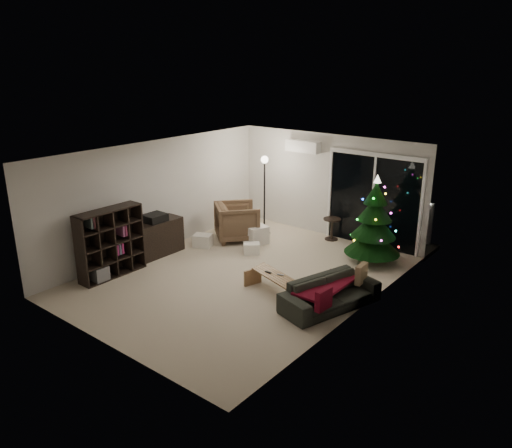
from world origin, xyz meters
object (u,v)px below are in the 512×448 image
(media_cabinet, at_px, (156,238))
(christmas_tree, at_px, (374,220))
(sofa, at_px, (330,293))
(armchair, at_px, (237,222))
(coffee_table, at_px, (274,283))
(bookshelf, at_px, (105,241))

(media_cabinet, height_order, christmas_tree, christmas_tree)
(sofa, distance_m, christmas_tree, 2.49)
(armchair, bearing_deg, media_cabinet, 108.16)
(christmas_tree, bearing_deg, armchair, -167.26)
(armchair, bearing_deg, coffee_table, -176.26)
(bookshelf, relative_size, sofa, 0.76)
(media_cabinet, xyz_separation_m, christmas_tree, (3.93, 2.61, 0.57))
(christmas_tree, bearing_deg, bookshelf, -135.24)
(media_cabinet, bearing_deg, bookshelf, -90.06)
(bookshelf, xyz_separation_m, armchair, (0.74, 3.18, -0.25))
(armchair, xyz_separation_m, coffee_table, (2.43, -1.76, -0.27))
(media_cabinet, bearing_deg, sofa, 3.25)
(coffee_table, bearing_deg, armchair, 161.83)
(coffee_table, bearing_deg, christmas_tree, 90.71)
(coffee_table, height_order, christmas_tree, christmas_tree)
(christmas_tree, bearing_deg, sofa, -81.20)
(sofa, bearing_deg, christmas_tree, 25.75)
(christmas_tree, bearing_deg, media_cabinet, -146.44)
(sofa, bearing_deg, coffee_table, 113.06)
(media_cabinet, distance_m, sofa, 4.31)
(bookshelf, distance_m, media_cabinet, 1.33)
(media_cabinet, relative_size, armchair, 1.27)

